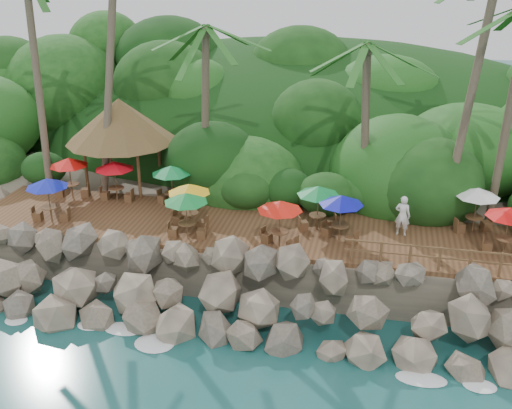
# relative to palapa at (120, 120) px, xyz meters

# --- Properties ---
(ground) EXTENTS (140.00, 140.00, 0.00)m
(ground) POSITION_rel_palapa_xyz_m (7.76, -9.64, -5.79)
(ground) COLOR #19514F
(ground) RESTS_ON ground
(land_base) EXTENTS (32.00, 25.20, 2.10)m
(land_base) POSITION_rel_palapa_xyz_m (7.76, 6.36, -4.74)
(land_base) COLOR gray
(land_base) RESTS_ON ground
(jungle_hill) EXTENTS (44.80, 28.00, 15.40)m
(jungle_hill) POSITION_rel_palapa_xyz_m (7.76, 13.86, -5.79)
(jungle_hill) COLOR #143811
(jungle_hill) RESTS_ON ground
(seawall) EXTENTS (29.00, 4.00, 2.30)m
(seawall) POSITION_rel_palapa_xyz_m (7.76, -7.64, -4.64)
(seawall) COLOR gray
(seawall) RESTS_ON ground
(terrace) EXTENTS (26.00, 5.00, 0.20)m
(terrace) POSITION_rel_palapa_xyz_m (7.76, -3.64, -3.59)
(terrace) COLOR brown
(terrace) RESTS_ON land_base
(jungle_foliage) EXTENTS (44.00, 16.00, 12.00)m
(jungle_foliage) POSITION_rel_palapa_xyz_m (7.76, 5.36, -5.79)
(jungle_foliage) COLOR #143811
(jungle_foliage) RESTS_ON ground
(foam_line) EXTENTS (25.20, 0.80, 0.06)m
(foam_line) POSITION_rel_palapa_xyz_m (7.76, -9.34, -5.76)
(foam_line) COLOR white
(foam_line) RESTS_ON ground
(palapa) EXTENTS (5.56, 5.56, 4.60)m
(palapa) POSITION_rel_palapa_xyz_m (0.00, 0.00, 0.00)
(palapa) COLOR brown
(palapa) RESTS_ON ground
(dining_clusters) EXTENTS (23.37, 5.08, 2.04)m
(dining_clusters) POSITION_rel_palapa_xyz_m (8.00, -3.45, -1.80)
(dining_clusters) COLOR brown
(dining_clusters) RESTS_ON terrace
(railing) EXTENTS (8.30, 0.10, 1.00)m
(railing) POSITION_rel_palapa_xyz_m (15.96, -5.99, -2.88)
(railing) COLOR brown
(railing) RESTS_ON terrace
(waiter) EXTENTS (0.74, 0.57, 1.80)m
(waiter) POSITION_rel_palapa_xyz_m (14.03, -3.05, -2.59)
(waiter) COLOR white
(waiter) RESTS_ON terrace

